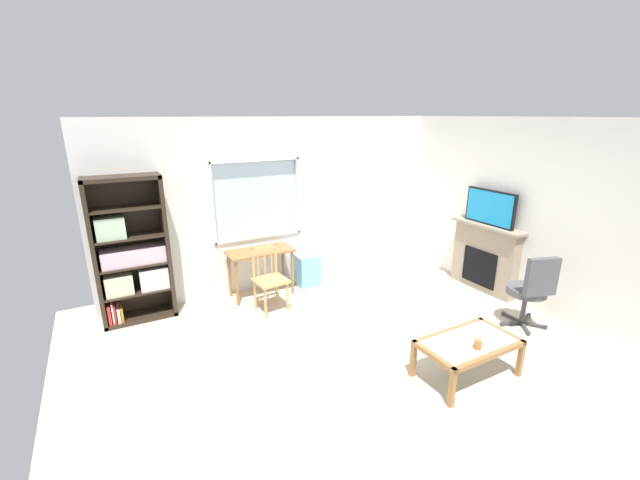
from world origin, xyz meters
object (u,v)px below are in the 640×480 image
Objects in this scene: office_chair at (532,288)px; coffee_table at (468,346)px; fireplace at (484,257)px; desk_under_window at (261,258)px; tv at (490,207)px; plastic_drawer_unit at (306,269)px; wooden_chair at (269,279)px; sippy_cup at (478,344)px; bookshelf at (131,256)px.

office_chair is 0.97× the size of coffee_table.
fireplace is at bearing 36.84° from coffee_table.
desk_under_window is 3.48m from tv.
tv reaches higher than plastic_drawer_unit.
office_chair reaches higher than wooden_chair.
plastic_drawer_unit is 2.78m from fireplace.
coffee_table is 11.45× the size of sippy_cup.
fireplace reaches higher than desk_under_window.
bookshelf is 5.07m from tv.
desk_under_window reaches higher than plastic_drawer_unit.
coffee_table is (-1.95, -1.46, -0.17)m from fireplace.
wooden_chair is at bearing 163.48° from tv.
fireplace is at bearing -17.95° from bookshelf.
wooden_chair is 2.80m from sippy_cup.
coffee_table is (-1.47, -0.34, -0.20)m from office_chair.
bookshelf reaches higher than plastic_drawer_unit.
plastic_drawer_unit is at bearing 3.68° from desk_under_window.
tv reaches higher than desk_under_window.
bookshelf is at bearing 148.26° from office_chair.
sippy_cup is at bearing -140.96° from tv.
bookshelf is at bearing 176.27° from desk_under_window.
plastic_drawer_unit is at bearing 97.27° from coffee_table.
bookshelf is 4.27m from sippy_cup.
fireplace is 2.44m from coffee_table.
bookshelf is 2.13× the size of wooden_chair.
wooden_chair is at bearing 142.60° from office_chair.
office_chair reaches higher than plastic_drawer_unit.
desk_under_window is 1.07× the size of wooden_chair.
desk_under_window is at bearing 154.96° from fireplace.
bookshelf is 2.57m from plastic_drawer_unit.
bookshelf is 1.86× the size of coffee_table.
bookshelf is at bearing 131.92° from sippy_cup.
office_chair is at bearing -113.28° from fireplace.
sippy_cup is at bearing -83.72° from plastic_drawer_unit.
tv is 0.83× the size of office_chair.
wooden_chair is at bearing -97.83° from desk_under_window.
tv reaches higher than office_chair.
plastic_drawer_unit is at bearing 147.19° from fireplace.
wooden_chair reaches higher than coffee_table.
coffee_table is (2.87, -3.02, -0.52)m from bookshelf.
desk_under_window is at bearing 110.15° from sippy_cup.
tv is at bearing -33.01° from plastic_drawer_unit.
desk_under_window is 0.97× the size of office_chair.
bookshelf is 4.20m from coffee_table.
wooden_chair is 3.39m from office_chair.
coffee_table is 0.18m from sippy_cup.
fireplace is (3.11, -1.45, -0.07)m from desk_under_window.
sippy_cup is (-1.97, -1.60, -0.85)m from tv.
office_chair is (-0.47, -1.12, -0.76)m from tv.
sippy_cup is at bearing -69.85° from desk_under_window.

